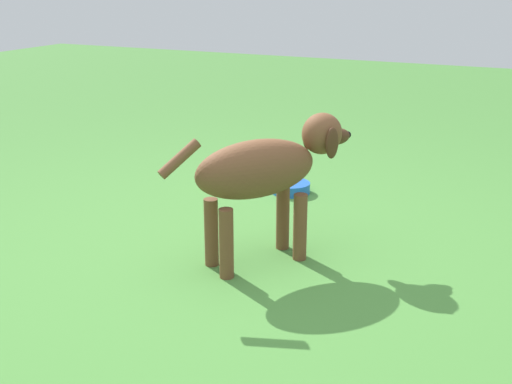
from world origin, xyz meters
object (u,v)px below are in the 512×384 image
dog (267,169)px  tennis_ball_0 (226,188)px  water_bowl (291,188)px  tennis_ball_1 (209,183)px

dog → tennis_ball_0: bearing=73.2°
dog → water_bowl: (0.90, 0.25, -0.38)m
tennis_ball_0 → tennis_ball_1: bearing=72.3°
water_bowl → dog: bearing=-164.3°
tennis_ball_1 → water_bowl: size_ratio=0.30×
dog → tennis_ball_0: 1.00m
dog → tennis_ball_1: size_ratio=11.96×
tennis_ball_0 → water_bowl: 0.37m
tennis_ball_0 → water_bowl: tennis_ball_0 is taller
dog → water_bowl: dog is taller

